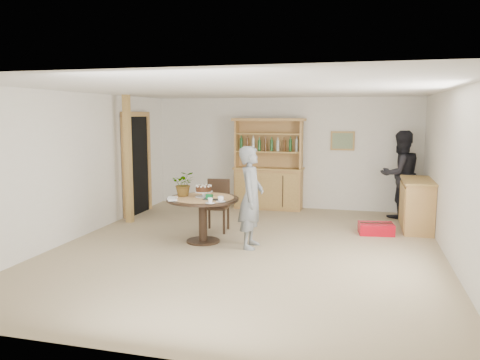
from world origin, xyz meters
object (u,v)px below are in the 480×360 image
at_px(dining_table, 203,207).
at_px(adult_person, 400,175).
at_px(hutch, 269,178).
at_px(dining_chair, 217,202).
at_px(teen_boy, 251,197).
at_px(sideboard, 417,205).
at_px(red_suitcase, 376,229).

height_order(dining_table, adult_person, adult_person).
height_order(hutch, dining_chair, hutch).
xyz_separation_m(dining_chair, teen_boy, (0.86, -0.93, 0.28)).
relative_size(sideboard, dining_table, 1.05).
height_order(sideboard, teen_boy, teen_boy).
height_order(teen_boy, adult_person, adult_person).
height_order(sideboard, red_suitcase, sideboard).
relative_size(hutch, red_suitcase, 3.15).
distance_m(hutch, adult_person, 2.82).
bearing_deg(hutch, adult_person, -4.92).
xyz_separation_m(teen_boy, red_suitcase, (1.97, 1.38, -0.72)).
bearing_deg(dining_table, dining_chair, 90.40).
bearing_deg(sideboard, adult_person, 103.50).
xyz_separation_m(adult_person, red_suitcase, (-0.49, -1.54, -0.80)).
relative_size(dining_chair, red_suitcase, 1.46).
bearing_deg(sideboard, hutch, 157.79).
height_order(hutch, adult_person, hutch).
bearing_deg(dining_chair, red_suitcase, 4.78).
bearing_deg(adult_person, dining_table, 9.33).
bearing_deg(sideboard, dining_table, -152.91).
bearing_deg(adult_person, red_suitcase, 41.41).
height_order(hutch, red_suitcase, hutch).
xyz_separation_m(dining_table, red_suitcase, (2.82, 1.28, -0.50)).
distance_m(sideboard, red_suitcase, 0.98).
distance_m(hutch, teen_boy, 3.18).
bearing_deg(hutch, teen_boy, -83.85).
bearing_deg(adult_person, teen_boy, 18.79).
bearing_deg(hutch, dining_table, -99.47).
relative_size(dining_chair, teen_boy, 0.58).
bearing_deg(dining_table, hutch, 80.53).
bearing_deg(adult_person, hutch, -35.98).
relative_size(hutch, sideboard, 1.62).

